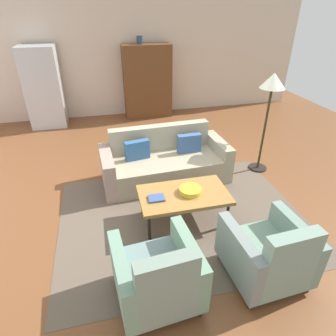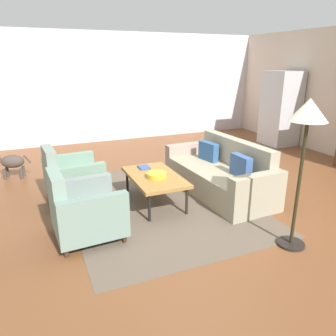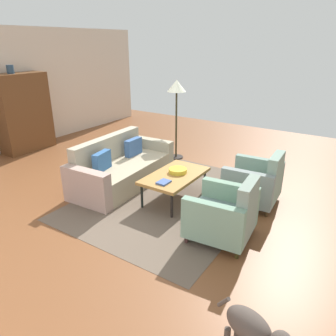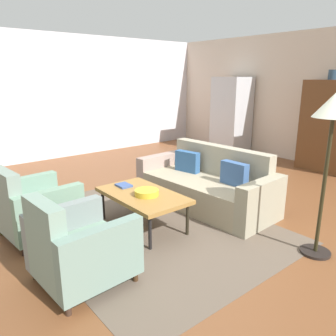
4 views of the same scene
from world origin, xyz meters
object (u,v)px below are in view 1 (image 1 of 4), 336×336
(couch, at_px, (164,162))
(floor_lamp, at_px, (272,90))
(armchair_left, at_px, (158,278))
(fruit_bowl, at_px, (190,190))
(armchair_right, at_px, (269,256))
(cabinet, at_px, (147,82))
(book_stack, at_px, (156,198))
(vase_tall, at_px, (140,40))
(coffee_table, at_px, (184,196))
(refrigerator, at_px, (44,88))

(couch, relative_size, floor_lamp, 1.25)
(armchair_left, height_order, fruit_bowl, armchair_left)
(armchair_right, height_order, fruit_bowl, armchair_right)
(couch, height_order, armchair_right, armchair_right)
(cabinet, height_order, floor_lamp, cabinet)
(couch, xyz_separation_m, floor_lamp, (1.75, -0.12, 1.16))
(couch, distance_m, fruit_bowl, 1.21)
(fruit_bowl, bearing_deg, book_stack, -175.43)
(cabinet, distance_m, vase_tall, 1.00)
(armchair_right, bearing_deg, coffee_table, 113.93)
(couch, relative_size, armchair_right, 2.44)
(couch, relative_size, vase_tall, 11.48)
(floor_lamp, bearing_deg, couch, 176.06)
(armchair_left, relative_size, book_stack, 4.16)
(refrigerator, bearing_deg, book_stack, -67.03)
(cabinet, bearing_deg, coffee_table, -93.71)
(vase_tall, xyz_separation_m, refrigerator, (-2.35, -0.10, -0.97))
(vase_tall, height_order, floor_lamp, vase_tall)
(book_stack, bearing_deg, coffee_table, 5.57)
(couch, xyz_separation_m, armchair_right, (0.61, -2.35, 0.06))
(fruit_bowl, xyz_separation_m, book_stack, (-0.47, -0.04, -0.02))
(vase_tall, relative_size, floor_lamp, 0.11)
(cabinet, distance_m, refrigerator, 2.50)
(cabinet, bearing_deg, couch, -95.16)
(book_stack, relative_size, cabinet, 0.12)
(fruit_bowl, xyz_separation_m, floor_lamp, (1.66, 1.07, 0.96))
(armchair_right, xyz_separation_m, cabinet, (-0.32, 5.55, 0.56))
(armchair_left, xyz_separation_m, vase_tall, (0.73, 5.55, 1.55))
(book_stack, distance_m, refrigerator, 4.71)
(vase_tall, bearing_deg, armchair_right, -85.16)
(book_stack, bearing_deg, floor_lamp, 27.43)
(armchair_right, bearing_deg, armchair_left, 176.54)
(floor_lamp, bearing_deg, book_stack, -152.57)
(armchair_left, height_order, vase_tall, vase_tall)
(cabinet, height_order, vase_tall, vase_tall)
(cabinet, bearing_deg, floor_lamp, -66.28)
(armchair_right, height_order, cabinet, cabinet)
(coffee_table, height_order, floor_lamp, floor_lamp)
(armchair_left, distance_m, book_stack, 1.15)
(fruit_bowl, bearing_deg, vase_tall, 89.35)
(armchair_right, distance_m, floor_lamp, 2.74)
(armchair_left, bearing_deg, vase_tall, 77.51)
(armchair_right, xyz_separation_m, refrigerator, (-2.82, 5.45, 0.58))
(book_stack, bearing_deg, refrigerator, 112.97)
(cabinet, xyz_separation_m, floor_lamp, (1.46, -3.32, 0.54))
(fruit_bowl, bearing_deg, armchair_right, -65.98)
(coffee_table, xyz_separation_m, vase_tall, (0.13, 4.38, 1.48))
(armchair_right, bearing_deg, book_stack, 127.71)
(armchair_left, distance_m, floor_lamp, 3.41)
(couch, xyz_separation_m, vase_tall, (0.14, 3.20, 1.61))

